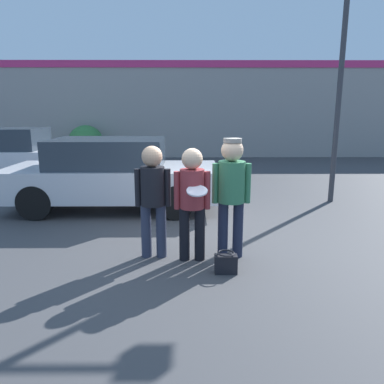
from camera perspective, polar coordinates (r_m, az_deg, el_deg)
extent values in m
plane|color=#3F3F42|center=(5.95, 1.37, -8.60)|extent=(56.00, 56.00, 0.00)
cube|color=gray|center=(16.83, 0.21, 12.38)|extent=(24.00, 0.18, 4.16)
cube|color=#CC2D6B|center=(16.82, 0.22, 18.96)|extent=(24.00, 0.04, 0.30)
cylinder|color=#2D3347|center=(5.56, -6.99, -5.93)|extent=(0.15, 0.15, 0.79)
cylinder|color=#2D3347|center=(5.54, -4.71, -5.95)|extent=(0.15, 0.15, 0.79)
cylinder|color=black|center=(5.37, -6.01, 0.89)|extent=(0.35, 0.35, 0.56)
cylinder|color=black|center=(5.40, -8.26, 0.66)|extent=(0.09, 0.09, 0.54)
cylinder|color=black|center=(5.36, -3.73, 0.67)|extent=(0.09, 0.09, 0.54)
sphere|color=tan|center=(5.30, -6.12, 5.42)|extent=(0.30, 0.30, 0.30)
cylinder|color=black|center=(5.41, -1.15, -6.43)|extent=(0.15, 0.15, 0.78)
cylinder|color=black|center=(5.41, 1.19, -6.43)|extent=(0.15, 0.15, 0.78)
cylinder|color=maroon|center=(5.23, 0.02, 0.49)|extent=(0.34, 0.34, 0.55)
cylinder|color=maroon|center=(5.24, -2.30, 0.25)|extent=(0.09, 0.09, 0.54)
cylinder|color=maroon|center=(5.24, 2.33, 0.26)|extent=(0.09, 0.09, 0.54)
sphere|color=#DBB28E|center=(5.16, 0.02, 5.08)|extent=(0.29, 0.29, 0.29)
cylinder|color=silver|center=(4.97, 0.77, 0.18)|extent=(0.28, 0.28, 0.11)
cylinder|color=#1E2338|center=(5.53, 4.74, -5.73)|extent=(0.15, 0.15, 0.84)
cylinder|color=#1E2338|center=(5.56, 7.01, -5.70)|extent=(0.15, 0.15, 0.84)
cylinder|color=#33724C|center=(5.36, 6.04, 1.54)|extent=(0.38, 0.38, 0.59)
cylinder|color=#33724C|center=(5.35, 3.56, 1.32)|extent=(0.09, 0.09, 0.57)
cylinder|color=#33724C|center=(5.40, 8.49, 1.32)|extent=(0.09, 0.09, 0.57)
sphere|color=#DBB28E|center=(5.29, 6.16, 6.35)|extent=(0.31, 0.31, 0.31)
cylinder|color=gray|center=(5.28, 6.19, 7.83)|extent=(0.26, 0.26, 0.06)
cube|color=silver|center=(8.29, -11.87, 1.65)|extent=(4.49, 1.88, 0.64)
cube|color=#28333D|center=(8.22, -12.68, 5.87)|extent=(2.33, 1.61, 0.59)
cylinder|color=black|center=(9.01, -2.03, 1.04)|extent=(0.69, 0.22, 0.69)
cylinder|color=black|center=(7.37, -2.39, -1.58)|extent=(0.69, 0.22, 0.69)
cylinder|color=black|center=(9.50, -19.06, 0.96)|extent=(0.69, 0.22, 0.69)
cylinder|color=black|center=(7.97, -22.82, -1.50)|extent=(0.69, 0.22, 0.69)
cube|color=silver|center=(13.23, -25.98, 4.59)|extent=(4.46, 1.90, 0.60)
cube|color=#28333D|center=(13.21, -26.60, 7.28)|extent=(2.32, 1.63, 0.65)
cylinder|color=black|center=(13.52, -19.05, 4.25)|extent=(0.69, 0.22, 0.69)
cylinder|color=black|center=(11.94, -21.60, 3.02)|extent=(0.69, 0.22, 0.69)
cylinder|color=#38383D|center=(9.24, 21.72, 16.13)|extent=(0.12, 0.12, 5.72)
sphere|color=#387A3D|center=(16.55, -15.84, 7.24)|extent=(1.47, 1.47, 1.47)
cube|color=black|center=(5.10, 5.18, -10.89)|extent=(0.30, 0.14, 0.25)
torus|color=black|center=(5.04, 5.22, -9.25)|extent=(0.23, 0.23, 0.02)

